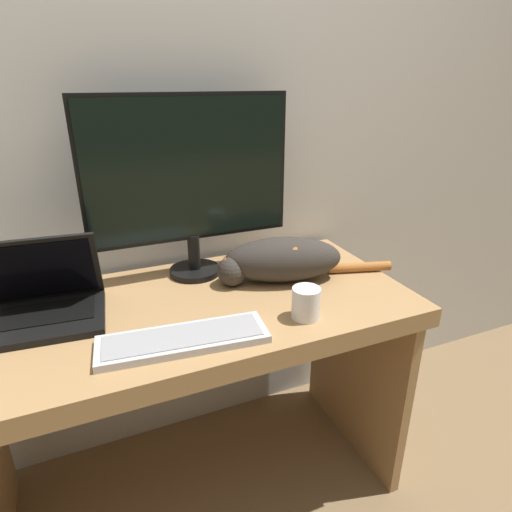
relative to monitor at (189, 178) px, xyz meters
name	(u,v)px	position (x,y,z in m)	size (l,w,h in m)	color
wall_back	(148,101)	(-0.08, 0.17, 0.22)	(6.40, 0.06, 2.60)	silver
desk	(192,351)	(-0.08, -0.20, -0.49)	(1.33, 0.63, 0.75)	#A37A4C
monitor	(189,178)	(0.00, 0.00, 0.00)	(0.65, 0.17, 0.58)	black
laptop	(45,303)	(-0.45, -0.13, -0.28)	(0.32, 0.27, 0.24)	black
external_keyboard	(183,339)	(-0.14, -0.39, -0.31)	(0.43, 0.17, 0.02)	#BCBCC1
cat	(281,259)	(0.25, -0.16, -0.25)	(0.59, 0.26, 0.14)	#332D28
coffee_mug	(306,303)	(0.20, -0.40, -0.28)	(0.08, 0.08, 0.09)	white
small_toy	(310,250)	(0.44, -0.02, -0.30)	(0.05, 0.05, 0.05)	gold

